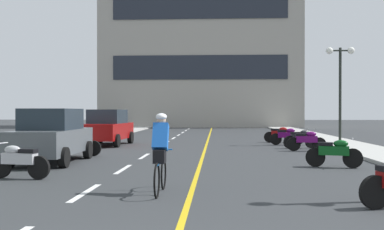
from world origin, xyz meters
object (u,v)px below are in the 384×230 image
(street_lamp_mid, at_px, (340,72))
(motorcycle_6, at_px, (301,138))
(motorcycle_4, at_px, (79,144))
(motorcycle_2, at_px, (19,160))
(motorcycle_8, at_px, (280,134))
(parked_car_mid, at_px, (108,127))
(motorcycle_5, at_px, (307,140))
(motorcycle_7, at_px, (287,136))
(parked_car_near, at_px, (52,136))
(cyclist_rider, at_px, (160,151))
(motorcycle_3, at_px, (334,152))

(street_lamp_mid, xyz_separation_m, motorcycle_6, (-2.45, -2.51, -3.27))
(street_lamp_mid, bearing_deg, motorcycle_4, -150.52)
(motorcycle_2, distance_m, motorcycle_8, 16.57)
(parked_car_mid, distance_m, motorcycle_5, 9.96)
(motorcycle_5, bearing_deg, street_lamp_mid, 58.17)
(street_lamp_mid, height_order, motorcycle_5, street_lamp_mid)
(motorcycle_5, xyz_separation_m, motorcycle_7, (-0.31, 3.64, 0.00))
(motorcycle_2, xyz_separation_m, motorcycle_8, (8.54, 14.20, 0.00))
(parked_car_near, xyz_separation_m, motorcycle_2, (0.47, -3.67, -0.44))
(cyclist_rider, bearing_deg, motorcycle_8, 73.84)
(street_lamp_mid, relative_size, motorcycle_2, 2.91)
(motorcycle_5, bearing_deg, cyclist_rider, -115.62)
(motorcycle_2, distance_m, motorcycle_3, 9.14)
(motorcycle_6, distance_m, motorcycle_8, 4.04)
(motorcycle_3, distance_m, motorcycle_4, 9.51)
(motorcycle_4, relative_size, motorcycle_5, 1.00)
(parked_car_near, distance_m, motorcycle_5, 10.72)
(motorcycle_6, bearing_deg, motorcycle_2, -131.39)
(motorcycle_5, bearing_deg, motorcycle_6, 89.81)
(motorcycle_5, bearing_deg, motorcycle_7, 94.82)
(motorcycle_7, bearing_deg, motorcycle_5, -85.18)
(parked_car_near, relative_size, motorcycle_2, 2.50)
(motorcycle_8, bearing_deg, motorcycle_3, -89.26)
(parked_car_near, bearing_deg, motorcycle_4, 84.98)
(motorcycle_3, relative_size, motorcycle_8, 0.98)
(parked_car_near, bearing_deg, motorcycle_5, 28.19)
(parked_car_mid, bearing_deg, street_lamp_mid, 4.38)
(parked_car_near, xyz_separation_m, motorcycle_5, (9.44, 5.06, -0.44))
(motorcycle_7, height_order, motorcycle_8, same)
(motorcycle_7, bearing_deg, motorcycle_8, 93.90)
(street_lamp_mid, bearing_deg, motorcycle_2, -132.00)
(motorcycle_8, bearing_deg, motorcycle_2, -121.02)
(street_lamp_mid, xyz_separation_m, motorcycle_7, (-2.76, -0.32, -3.27))
(motorcycle_4, height_order, cyclist_rider, cyclist_rider)
(motorcycle_6, distance_m, cyclist_rider, 13.10)
(motorcycle_2, relative_size, cyclist_rider, 0.96)
(parked_car_mid, distance_m, motorcycle_3, 12.81)
(motorcycle_3, height_order, motorcycle_5, same)
(motorcycle_4, height_order, motorcycle_5, same)
(parked_car_near, xyz_separation_m, motorcycle_8, (9.01, 10.53, -0.44))
(street_lamp_mid, bearing_deg, motorcycle_6, -134.39)
(street_lamp_mid, relative_size, parked_car_near, 1.16)
(street_lamp_mid, distance_m, motorcycle_3, 10.72)
(street_lamp_mid, relative_size, motorcycle_3, 2.96)
(motorcycle_8, distance_m, cyclist_rider, 16.74)
(motorcycle_3, xyz_separation_m, motorcycle_6, (0.29, 7.33, 0.00))
(parked_car_mid, distance_m, motorcycle_2, 11.79)
(parked_car_mid, bearing_deg, motorcycle_6, -9.53)
(motorcycle_4, distance_m, motorcycle_7, 10.91)
(parked_car_near, bearing_deg, motorcycle_8, 49.44)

